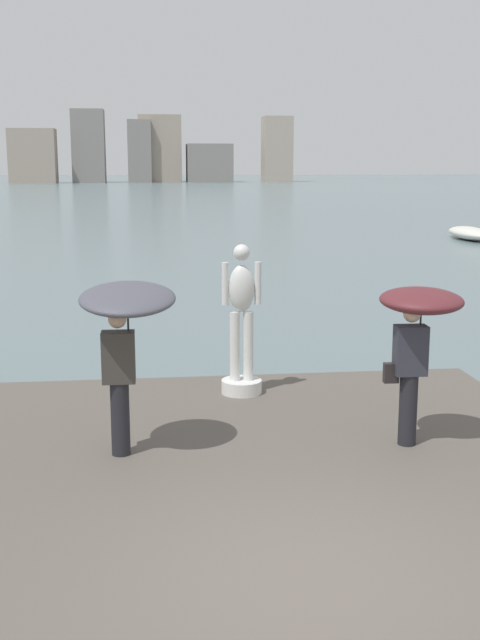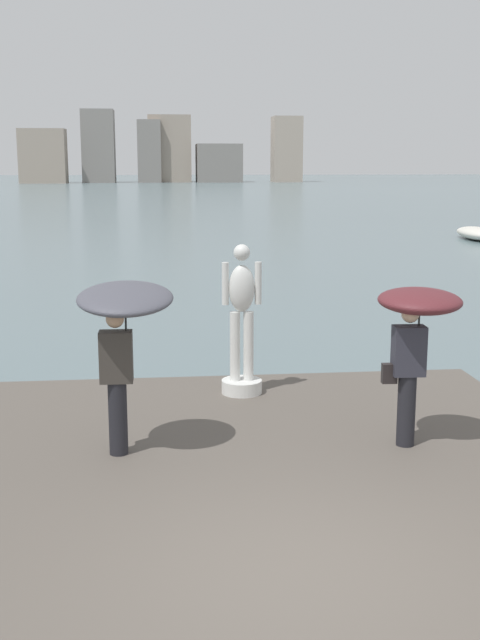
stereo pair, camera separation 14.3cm
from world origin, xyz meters
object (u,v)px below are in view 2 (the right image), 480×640
at_px(onlooker_right, 416,322).
at_px(onlooker_left, 123,320).
at_px(statue_white_figure, 242,332).
at_px(boat_leftward, 478,233).

bearing_deg(onlooker_right, onlooker_left, 178.78).
xyz_separation_m(statue_white_figure, onlooker_left, (-1.63, -2.33, 0.67)).
distance_m(statue_white_figure, onlooker_right, 3.07).
distance_m(statue_white_figure, onlooker_left, 2.92).
bearing_deg(onlooker_right, statue_white_figure, 127.13).
bearing_deg(statue_white_figure, boat_leftward, 61.14).
relative_size(onlooker_left, boat_leftward, 0.49).
xyz_separation_m(statue_white_figure, onlooker_right, (1.82, -2.40, 0.59)).
bearing_deg(onlooker_right, boat_leftward, 66.11).
bearing_deg(onlooker_left, onlooker_right, -1.22).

